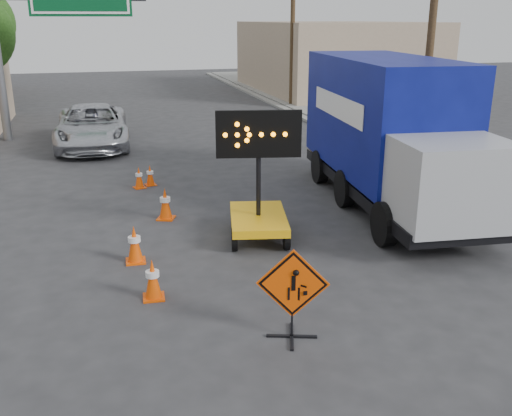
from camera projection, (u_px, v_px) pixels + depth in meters
name	position (u px, v px, depth m)	size (l,w,h in m)	color
ground	(304.00, 342.00, 8.98)	(100.00, 100.00, 0.00)	#2D2D30
curb_right	(341.00, 135.00, 24.50)	(0.40, 60.00, 0.12)	gray
sidewalk_right	(390.00, 132.00, 25.08)	(4.00, 60.00, 0.15)	gray
building_right_far	(332.00, 57.00, 38.97)	(10.00, 14.00, 4.60)	tan
highway_gantry	(47.00, 12.00, 22.65)	(6.18, 0.38, 6.90)	slate
utility_pole_near	(432.00, 23.00, 18.66)	(1.80, 0.26, 9.00)	#4D3721
utility_pole_far	(293.00, 21.00, 31.46)	(1.80, 0.26, 9.00)	#4D3721
construction_sign	(293.00, 292.00, 8.84)	(1.10, 0.79, 1.52)	black
arrow_board	(258.00, 211.00, 13.01)	(1.85, 2.29, 2.97)	#FFB50E
pickup_truck	(92.00, 126.00, 22.34)	(2.69, 5.84, 1.62)	silver
box_truck	(389.00, 141.00, 15.03)	(3.22, 8.35, 3.87)	black
cone_a	(153.00, 279.00, 10.25)	(0.41, 0.41, 0.76)	#F04A05
cone_b	(135.00, 244.00, 11.79)	(0.42, 0.42, 0.80)	#F04A05
cone_c	(165.00, 204.00, 14.34)	(0.54, 0.54, 0.81)	#F04A05
cone_d	(139.00, 178.00, 17.00)	(0.41, 0.41, 0.64)	#F04A05
cone_e	(150.00, 175.00, 17.29)	(0.37, 0.37, 0.63)	#F04A05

